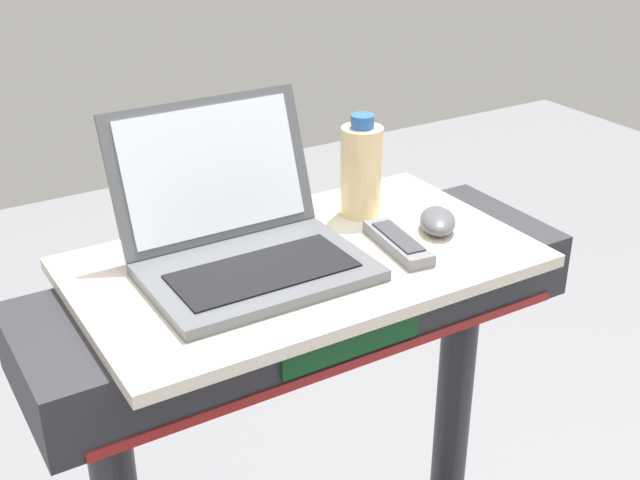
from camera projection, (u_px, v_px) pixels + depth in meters
desk_board at (304, 262)px, 1.31m from camera, size 0.71×0.42×0.02m
laptop at (243, 237)px, 1.26m from camera, size 0.33×0.30×0.23m
computer_mouse at (438, 221)px, 1.39m from camera, size 0.11×0.12×0.03m
water_bottle at (361, 169)px, 1.42m from camera, size 0.07×0.07×0.18m
tv_remote at (398, 243)px, 1.33m from camera, size 0.07×0.16×0.02m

